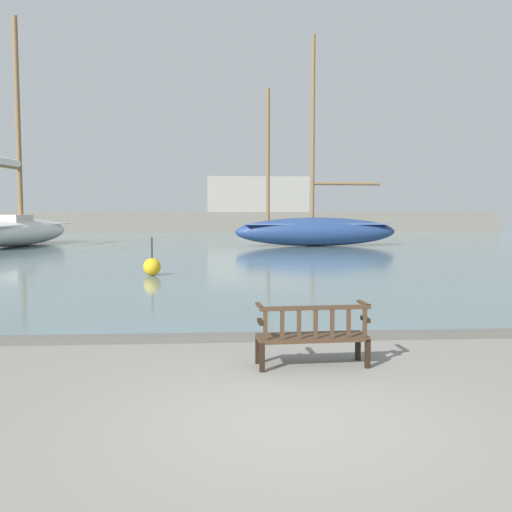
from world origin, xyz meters
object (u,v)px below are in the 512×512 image
sailboat_nearest_starboard (316,229)px  channel_buoy (152,267)px  sailboat_distant_harbor (18,228)px  park_bench (313,334)px

sailboat_nearest_starboard → channel_buoy: sailboat_nearest_starboard is taller
sailboat_distant_harbor → channel_buoy: size_ratio=11.08×
sailboat_nearest_starboard → channel_buoy: bearing=-117.4°
park_bench → sailboat_nearest_starboard: (4.81, 27.59, 0.67)m
channel_buoy → sailboat_nearest_starboard: bearing=62.6°
sailboat_nearest_starboard → sailboat_distant_harbor: bearing=175.5°
park_bench → sailboat_nearest_starboard: 28.01m
sailboat_distant_harbor → channel_buoy: 20.56m
sailboat_nearest_starboard → park_bench: bearing=-99.9°
sailboat_distant_harbor → park_bench: bearing=-64.3°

